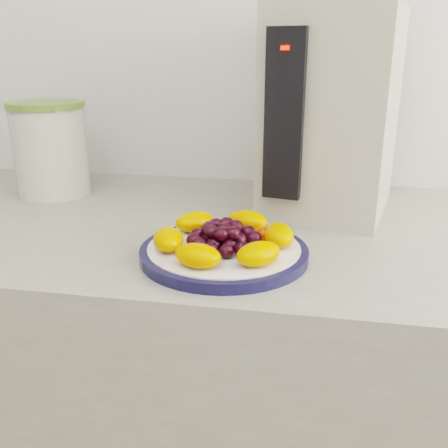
# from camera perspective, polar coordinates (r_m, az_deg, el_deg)

# --- Properties ---
(counter) EXTENTS (3.50, 0.60, 0.90)m
(counter) POSITION_cam_1_polar(r_m,az_deg,el_deg) (1.09, -3.35, -22.43)
(counter) COLOR #A09A88
(counter) RESTS_ON floor
(cabinet_face) EXTENTS (3.48, 0.58, 0.84)m
(cabinet_face) POSITION_cam_1_polar(r_m,az_deg,el_deg) (1.11, -3.32, -23.58)
(cabinet_face) COLOR #8D6646
(cabinet_face) RESTS_ON floor
(plate_rim) EXTENTS (0.24, 0.24, 0.01)m
(plate_rim) POSITION_cam_1_polar(r_m,az_deg,el_deg) (0.70, 0.00, -3.28)
(plate_rim) COLOR #14153C
(plate_rim) RESTS_ON counter
(plate_face) EXTENTS (0.21, 0.21, 0.02)m
(plate_face) POSITION_cam_1_polar(r_m,az_deg,el_deg) (0.70, 0.00, -3.20)
(plate_face) COLOR white
(plate_face) RESTS_ON counter
(canister) EXTENTS (0.17, 0.17, 0.17)m
(canister) POSITION_cam_1_polar(r_m,az_deg,el_deg) (1.06, -19.20, 7.78)
(canister) COLOR #415D16
(canister) RESTS_ON counter
(canister_lid) EXTENTS (0.18, 0.18, 0.01)m
(canister_lid) POSITION_cam_1_polar(r_m,az_deg,el_deg) (1.05, -19.75, 12.69)
(canister_lid) COLOR olive
(canister_lid) RESTS_ON canister
(appliance_body) EXTENTS (0.25, 0.32, 0.35)m
(appliance_body) POSITION_cam_1_polar(r_m,az_deg,el_deg) (0.92, 12.48, 12.46)
(appliance_body) COLOR #B9B39D
(appliance_body) RESTS_ON counter
(appliance_panel) EXTENTS (0.06, 0.03, 0.26)m
(appliance_panel) POSITION_cam_1_polar(r_m,az_deg,el_deg) (0.79, 6.92, 12.11)
(appliance_panel) COLOR black
(appliance_panel) RESTS_ON appliance_body
(appliance_led) EXTENTS (0.01, 0.01, 0.01)m
(appliance_led) POSITION_cam_1_polar(r_m,az_deg,el_deg) (0.78, 7.00, 19.36)
(appliance_led) COLOR #FF0C05
(appliance_led) RESTS_ON appliance_panel
(fruit_plate) EXTENTS (0.20, 0.20, 0.04)m
(fruit_plate) POSITION_cam_1_polar(r_m,az_deg,el_deg) (0.69, 0.24, -1.40)
(fruit_plate) COLOR #FF8100
(fruit_plate) RESTS_ON plate_face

